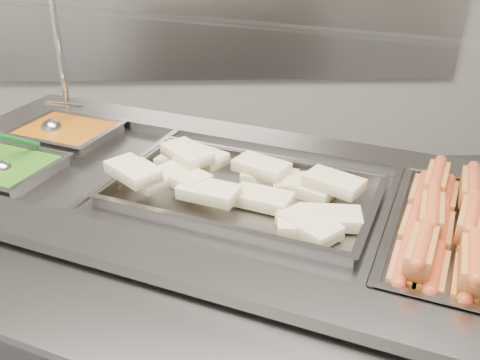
{
  "coord_description": "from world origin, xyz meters",
  "views": [
    {
      "loc": [
        -0.02,
        -0.96,
        1.65
      ],
      "look_at": [
        0.02,
        0.34,
        0.96
      ],
      "focal_mm": 40.0,
      "sensor_mm": 36.0,
      "label": 1
    }
  ],
  "objects_px": {
    "steam_counter": "(225,312)",
    "pan_hotdogs": "(466,249)",
    "serving_spoon": "(6,164)",
    "sneeze_guard": "(254,31)",
    "ladle": "(53,127)",
    "pan_wraps": "(243,197)"
  },
  "relations": [
    {
      "from": "steam_counter",
      "to": "pan_hotdogs",
      "type": "height_order",
      "value": "pan_hotdogs"
    },
    {
      "from": "steam_counter",
      "to": "serving_spoon",
      "type": "relative_size",
      "value": 12.1
    },
    {
      "from": "steam_counter",
      "to": "serving_spoon",
      "type": "bearing_deg",
      "value": 168.97
    },
    {
      "from": "steam_counter",
      "to": "sneeze_guard",
      "type": "xyz_separation_m",
      "value": [
        0.1,
        0.21,
        0.85
      ]
    },
    {
      "from": "pan_hotdogs",
      "to": "serving_spoon",
      "type": "height_order",
      "value": "serving_spoon"
    },
    {
      "from": "steam_counter",
      "to": "pan_hotdogs",
      "type": "distance_m",
      "value": 0.78
    },
    {
      "from": "steam_counter",
      "to": "ladle",
      "type": "relative_size",
      "value": 10.93
    },
    {
      "from": "steam_counter",
      "to": "pan_wraps",
      "type": "bearing_deg",
      "value": -24.73
    },
    {
      "from": "pan_wraps",
      "to": "steam_counter",
      "type": "bearing_deg",
      "value": 155.27
    },
    {
      "from": "pan_hotdogs",
      "to": "serving_spoon",
      "type": "distance_m",
      "value": 1.3
    },
    {
      "from": "steam_counter",
      "to": "pan_wraps",
      "type": "xyz_separation_m",
      "value": [
        0.06,
        -0.03,
        0.44
      ]
    },
    {
      "from": "ladle",
      "to": "serving_spoon",
      "type": "bearing_deg",
      "value": -100.71
    },
    {
      "from": "steam_counter",
      "to": "sneeze_guard",
      "type": "distance_m",
      "value": 0.88
    },
    {
      "from": "pan_hotdogs",
      "to": "ladle",
      "type": "xyz_separation_m",
      "value": [
        -1.18,
        0.69,
        0.05
      ]
    },
    {
      "from": "pan_wraps",
      "to": "ladle",
      "type": "relative_size",
      "value": 4.17
    },
    {
      "from": "sneeze_guard",
      "to": "serving_spoon",
      "type": "xyz_separation_m",
      "value": [
        -0.74,
        -0.08,
        -0.37
      ]
    },
    {
      "from": "serving_spoon",
      "to": "pan_wraps",
      "type": "bearing_deg",
      "value": -12.21
    },
    {
      "from": "sneeze_guard",
      "to": "ladle",
      "type": "relative_size",
      "value": 8.62
    },
    {
      "from": "sneeze_guard",
      "to": "pan_hotdogs",
      "type": "relative_size",
      "value": 2.53
    },
    {
      "from": "pan_hotdogs",
      "to": "ladle",
      "type": "height_order",
      "value": "ladle"
    },
    {
      "from": "pan_wraps",
      "to": "serving_spoon",
      "type": "height_order",
      "value": "serving_spoon"
    },
    {
      "from": "sneeze_guard",
      "to": "ladle",
      "type": "distance_m",
      "value": 0.81
    }
  ]
}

